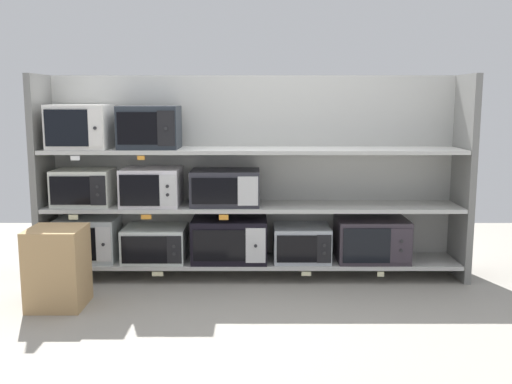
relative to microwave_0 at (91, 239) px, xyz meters
name	(u,v)px	position (x,y,z in m)	size (l,w,h in m)	color
ground	(255,326)	(1.29, -1.00, -0.31)	(7.17, 6.00, 0.02)	gray
back_panel	(256,174)	(1.29, 0.24, 0.48)	(3.37, 0.04, 1.56)	#B2B2AD
upright_left	(46,178)	(-0.32, 0.00, 0.48)	(0.05, 0.43, 1.56)	slate
upright_right	(466,178)	(2.90, 0.00, 0.48)	(0.05, 0.43, 1.56)	slate
shelf_0	(256,261)	(1.29, 0.00, -0.18)	(3.17, 0.43, 0.03)	beige
microwave_0	(91,239)	(0.00, 0.00, 0.00)	(0.46, 0.36, 0.33)	#B6BFC0
microwave_1	(158,243)	(0.53, 0.00, -0.04)	(0.48, 0.42, 0.26)	silver
microwave_2	(233,239)	(1.11, 0.00, 0.00)	(0.57, 0.43, 0.33)	black
microwave_3	(304,243)	(1.67, 0.00, -0.03)	(0.43, 0.39, 0.27)	#B2B9C1
microwave_4	(374,239)	(2.21, 0.00, 0.00)	(0.55, 0.42, 0.32)	#342D36
price_tag_0	(79,274)	(-0.04, -0.21, -0.22)	(0.08, 0.00, 0.04)	orange
price_tag_1	(160,274)	(0.57, -0.21, -0.22)	(0.08, 0.00, 0.03)	beige
price_tag_2	(309,274)	(1.69, -0.21, -0.22)	(0.07, 0.00, 0.03)	beige
price_tag_3	(384,274)	(2.25, -0.21, -0.22)	(0.05, 0.00, 0.04)	beige
shelf_1	(256,207)	(1.29, 0.00, 0.25)	(3.17, 0.43, 0.03)	beige
microwave_5	(87,187)	(-0.01, 0.00, 0.41)	(0.44, 0.35, 0.28)	silver
microwave_6	(155,186)	(0.51, 0.00, 0.41)	(0.44, 0.41, 0.29)	silver
microwave_7	(228,187)	(1.08, 0.00, 0.41)	(0.52, 0.36, 0.27)	#2D2D35
price_tag_4	(76,217)	(-0.04, -0.21, 0.22)	(0.07, 0.00, 0.04)	beige
price_tag_5	(149,217)	(0.50, -0.21, 0.22)	(0.08, 0.00, 0.03)	orange
price_tag_6	(227,217)	(1.07, -0.21, 0.21)	(0.07, 0.00, 0.04)	orange
shelf_2	(256,150)	(1.29, 0.00, 0.69)	(3.17, 0.43, 0.03)	beige
microwave_8	(84,127)	(-0.01, 0.00, 0.87)	(0.44, 0.42, 0.33)	silver
microwave_9	(152,127)	(0.51, 0.00, 0.87)	(0.45, 0.36, 0.32)	#262D35
price_tag_7	(78,158)	(0.00, -0.21, 0.65)	(0.07, 0.00, 0.03)	white
price_tag_8	(144,158)	(0.48, -0.21, 0.66)	(0.05, 0.00, 0.03)	orange
shipping_carton	(61,267)	(-0.01, -0.66, -0.03)	(0.36, 0.36, 0.54)	tan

